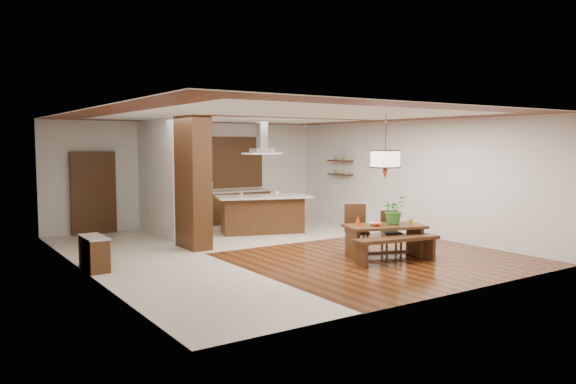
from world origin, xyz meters
TOP-DOWN VIEW (x-y plane):
  - room_shell at (0.00, 0.00)m, footprint 9.00×9.04m
  - tile_hallway at (-2.75, 0.00)m, footprint 2.50×9.00m
  - tile_kitchen at (1.25, 2.50)m, footprint 5.50×4.00m
  - soffit_band at (0.00, 0.00)m, footprint 8.00×9.00m
  - partition_pier at (-1.40, 1.20)m, footprint 0.45×1.00m
  - partition_stub at (-1.40, 3.30)m, footprint 0.18×2.40m
  - hallway_console at (-3.81, 0.20)m, footprint 0.37×0.88m
  - hallway_doorway at (-2.70, 4.40)m, footprint 1.10×0.20m
  - rear_counter at (1.00, 4.20)m, footprint 2.60×0.62m
  - kitchen_window at (1.00, 4.46)m, footprint 2.60×0.08m
  - shelf_lower at (3.87, 2.60)m, footprint 0.26×0.90m
  - shelf_upper at (3.87, 2.60)m, footprint 0.26×0.90m
  - dining_table at (1.40, -1.86)m, footprint 1.76×1.26m
  - dining_bench at (1.21, -2.41)m, footprint 1.83×0.66m
  - dining_chair_left at (1.18, -1.28)m, footprint 0.62×0.62m
  - dining_chair_right at (1.93, -1.53)m, footprint 0.51×0.51m
  - pendant_lantern at (1.40, -1.86)m, footprint 0.64×0.64m
  - foliage_plant at (1.64, -1.87)m, footprint 0.63×0.58m
  - fruit_bowl at (1.18, -1.81)m, footprint 0.31×0.31m
  - napkin_cone at (0.91, -1.62)m, footprint 0.16×0.16m
  - gold_ornament at (1.90, -2.12)m, footprint 0.09×0.09m
  - kitchen_island at (0.93, 2.12)m, footprint 2.56×1.72m
  - range_hood at (0.93, 2.12)m, footprint 0.90×0.55m
  - island_cup at (1.29, 2.00)m, footprint 0.13×0.13m
  - microwave at (0.22, 4.17)m, footprint 0.59×0.47m

SIDE VIEW (x-z plane):
  - tile_hallway at x=-2.75m, z-range 0.00..0.01m
  - tile_kitchen at x=1.25m, z-range 0.00..0.01m
  - dining_bench at x=1.21m, z-range 0.00..0.50m
  - hallway_console at x=-3.81m, z-range 0.00..0.63m
  - dining_chair_right at x=1.93m, z-range 0.00..0.87m
  - rear_counter at x=1.00m, z-range 0.00..0.95m
  - dining_table at x=1.40m, z-range 0.16..0.82m
  - kitchen_island at x=0.93m, z-range 0.01..0.99m
  - dining_chair_left at x=1.18m, z-range 0.00..1.03m
  - fruit_bowl at x=1.18m, z-range 0.66..0.72m
  - gold_ornament at x=1.90m, z-range 0.66..0.77m
  - napkin_cone at x=0.91m, z-range 0.66..0.87m
  - foliage_plant at x=1.64m, z-range 0.66..1.25m
  - island_cup at x=1.29m, z-range 0.97..1.07m
  - hallway_doorway at x=-2.70m, z-range 0.00..2.10m
  - microwave at x=0.22m, z-range 0.95..1.24m
  - shelf_lower at x=3.87m, z-range 1.38..1.42m
  - partition_pier at x=-1.40m, z-range 0.00..2.90m
  - partition_stub at x=-1.40m, z-range 0.00..2.90m
  - kitchen_window at x=1.00m, z-range 1.00..2.50m
  - shelf_upper at x=3.87m, z-range 1.78..1.82m
  - room_shell at x=0.00m, z-range 0.60..3.52m
  - pendant_lantern at x=1.40m, z-range 1.59..2.90m
  - range_hood at x=0.93m, z-range 2.03..2.90m
  - soffit_band at x=0.00m, z-range 2.88..2.89m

